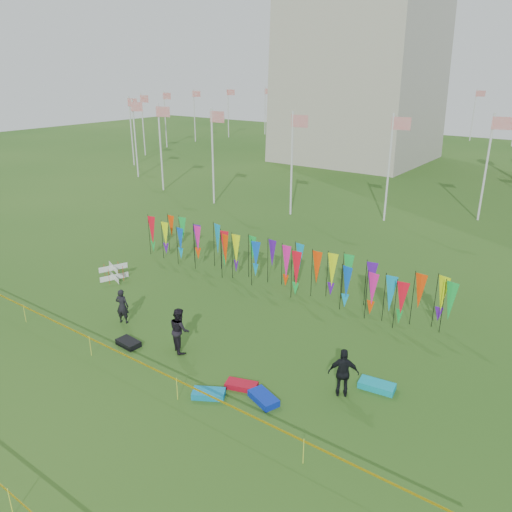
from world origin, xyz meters
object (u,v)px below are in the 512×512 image
Objects in this scene: kite_bag_black at (128,343)px; kite_bag_teal at (377,386)px; person_mid at (180,330)px; kite_bag_blue at (264,398)px; kite_bag_red at (242,385)px; kite_bag_turquoise at (209,394)px; box_kite at (114,272)px; person_right at (343,373)px; person_left at (122,306)px.

kite_bag_black is 10.27m from kite_bag_teal.
person_mid is 1.49× the size of kite_bag_teal.
kite_bag_blue is 1.00× the size of kite_bag_red.
kite_bag_teal is at bearing 40.52° from kite_bag_turquoise.
kite_bag_black is at bearing -177.46° from kite_bag_blue.
box_kite is 7.40m from kite_bag_black.
kite_bag_turquoise is at bearing 7.96° from person_right.
kite_bag_turquoise is (-3.80, -2.89, -0.81)m from person_right.
kite_bag_teal is (0.86, 1.09, -0.81)m from person_right.
box_kite is 0.78× the size of kite_bag_blue.
kite_bag_red is (3.64, -0.57, -0.85)m from person_mid.
kite_bag_red is (11.79, -3.73, -0.34)m from box_kite.
kite_bag_black is (-6.79, -0.30, -0.00)m from kite_bag_blue.
person_left is at bearing -34.38° from box_kite.
box_kite is 15.09m from person_right.
kite_bag_teal is (4.03, 2.88, 0.02)m from kite_bag_red.
person_left is at bearing 26.02° from person_mid.
kite_bag_blue reaches higher than kite_bag_black.
box_kite is 0.87× the size of kite_bag_black.
kite_bag_teal is at bearing 18.97° from kite_bag_black.
kite_bag_black is (-5.69, -0.46, 0.01)m from kite_bag_red.
kite_bag_teal is (7.67, 2.31, -0.84)m from person_mid.
person_right is at bearing 29.44° from kite_bag_red.
person_mid reaches higher than kite_bag_red.
kite_bag_turquoise is 1.00× the size of kite_bag_blue.
person_right is at bearing 162.17° from person_left.
kite_bag_turquoise is (6.85, -1.88, -0.71)m from person_left.
box_kite is 0.47× the size of person_mid.
person_mid is at bearing -19.17° from person_right.
kite_bag_red is at bearing 0.13° from person_right.
person_right is 4.84m from kite_bag_turquoise.
box_kite is at bearing 7.89° from person_mid.
kite_bag_black is (-8.86, -2.25, -0.81)m from person_right.
box_kite is at bearing 145.52° from kite_bag_black.
person_mid is at bearing -163.26° from kite_bag_teal.
person_mid is (8.14, -3.15, 0.51)m from box_kite.
person_right is 1.60m from kite_bag_teal.
person_right is (14.96, -1.94, 0.48)m from box_kite.
kite_bag_turquoise is at bearing -139.48° from kite_bag_teal.
kite_bag_red is at bearing 60.26° from kite_bag_turquoise.
box_kite is at bearing 176.93° from kite_bag_teal.
person_right is at bearing -128.18° from kite_bag_teal.
kite_bag_blue is 1.12m from kite_bag_red.
kite_bag_black is at bearing -15.05° from person_right.
kite_bag_blue reaches higher than kite_bag_red.
person_right is 9.18m from kite_bag_black.
box_kite is 5.24m from person_left.
person_right is at bearing 37.26° from kite_bag_turquoise.
person_left is 1.43× the size of kite_bag_turquoise.
kite_bag_red is at bearing 171.70° from kite_bag_blue.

